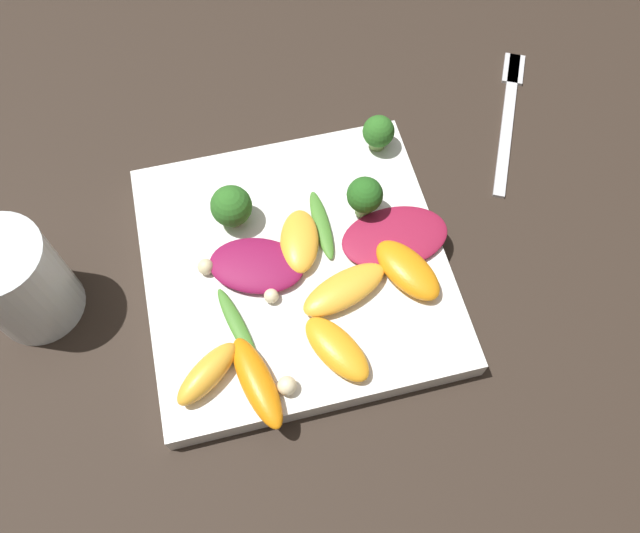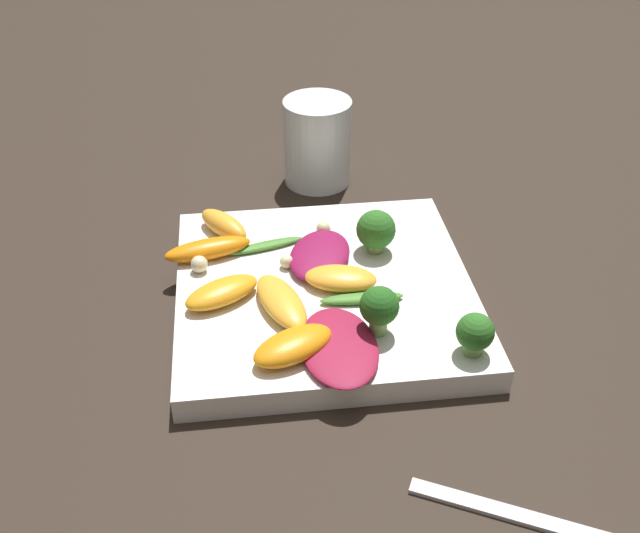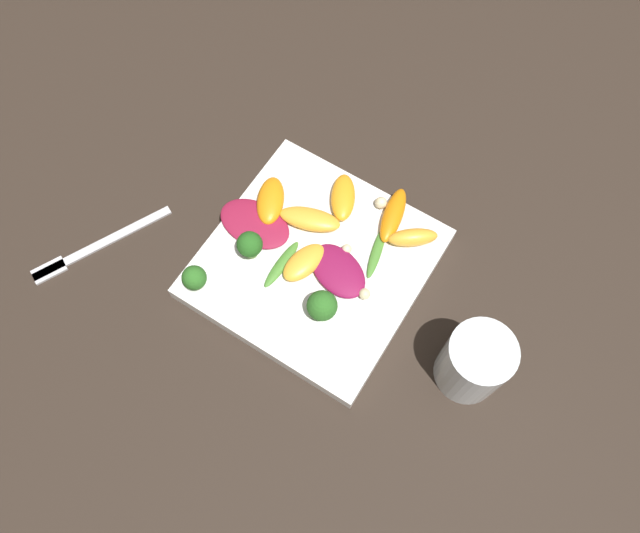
# 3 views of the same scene
# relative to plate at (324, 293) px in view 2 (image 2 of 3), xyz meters

# --- Properties ---
(ground_plane) EXTENTS (2.40, 2.40, 0.00)m
(ground_plane) POSITION_rel_plate_xyz_m (0.00, 0.00, -0.01)
(ground_plane) COLOR #2D231C
(plate) EXTENTS (0.25, 0.25, 0.02)m
(plate) POSITION_rel_plate_xyz_m (0.00, 0.00, 0.00)
(plate) COLOR white
(plate) RESTS_ON ground_plane
(drinking_glass) EXTENTS (0.07, 0.07, 0.09)m
(drinking_glass) POSITION_rel_plate_xyz_m (-0.02, -0.22, 0.04)
(drinking_glass) COLOR white
(drinking_glass) RESTS_ON ground_plane
(radicchio_leaf_0) EXTENTS (0.06, 0.09, 0.01)m
(radicchio_leaf_0) POSITION_rel_plate_xyz_m (0.00, 0.09, 0.02)
(radicchio_leaf_0) COLOR maroon
(radicchio_leaf_0) RESTS_ON plate
(radicchio_leaf_1) EXTENTS (0.08, 0.09, 0.01)m
(radicchio_leaf_1) POSITION_rel_plate_xyz_m (0.00, -0.03, 0.02)
(radicchio_leaf_1) COLOR maroon
(radicchio_leaf_1) RESTS_ON plate
(orange_segment_0) EXTENTS (0.08, 0.04, 0.02)m
(orange_segment_0) POSITION_rel_plate_xyz_m (0.10, -0.05, 0.02)
(orange_segment_0) COLOR orange
(orange_segment_0) RESTS_ON plate
(orange_segment_1) EXTENTS (0.07, 0.06, 0.02)m
(orange_segment_1) POSITION_rel_plate_xyz_m (0.09, 0.01, 0.02)
(orange_segment_1) COLOR orange
(orange_segment_1) RESTS_ON plate
(orange_segment_2) EXTENTS (0.05, 0.08, 0.02)m
(orange_segment_2) POSITION_rel_plate_xyz_m (0.04, 0.03, 0.02)
(orange_segment_2) COLOR #FCAD33
(orange_segment_2) RESTS_ON plate
(orange_segment_3) EXTENTS (0.07, 0.05, 0.02)m
(orange_segment_3) POSITION_rel_plate_xyz_m (-0.01, 0.01, 0.02)
(orange_segment_3) COLOR #FCAD33
(orange_segment_3) RESTS_ON plate
(orange_segment_4) EXTENTS (0.05, 0.06, 0.02)m
(orange_segment_4) POSITION_rel_plate_xyz_m (0.08, -0.09, 0.02)
(orange_segment_4) COLOR #FCAD33
(orange_segment_4) RESTS_ON plate
(orange_segment_5) EXTENTS (0.07, 0.06, 0.02)m
(orange_segment_5) POSITION_rel_plate_xyz_m (0.04, 0.09, 0.02)
(orange_segment_5) COLOR orange
(orange_segment_5) RESTS_ON plate
(broccoli_floret_0) EXTENTS (0.03, 0.03, 0.04)m
(broccoli_floret_0) POSITION_rel_plate_xyz_m (-0.03, 0.07, 0.04)
(broccoli_floret_0) COLOR #84AD5B
(broccoli_floret_0) RESTS_ON plate
(broccoli_floret_1) EXTENTS (0.04, 0.04, 0.04)m
(broccoli_floret_1) POSITION_rel_plate_xyz_m (-0.05, -0.04, 0.03)
(broccoli_floret_1) COLOR #84AD5B
(broccoli_floret_1) RESTS_ON plate
(broccoli_floret_2) EXTENTS (0.03, 0.03, 0.04)m
(broccoli_floret_2) POSITION_rel_plate_xyz_m (-0.10, 0.10, 0.03)
(broccoli_floret_2) COLOR #7A9E51
(broccoli_floret_2) RESTS_ON plate
(arugula_sprig_0) EXTENTS (0.07, 0.01, 0.01)m
(arugula_sprig_0) POSITION_rel_plate_xyz_m (-0.03, 0.03, 0.01)
(arugula_sprig_0) COLOR #47842D
(arugula_sprig_0) RESTS_ON plate
(arugula_sprig_1) EXTENTS (0.07, 0.03, 0.01)m
(arugula_sprig_1) POSITION_rel_plate_xyz_m (0.05, -0.06, 0.01)
(arugula_sprig_1) COLOR #47842D
(arugula_sprig_1) RESTS_ON plate
(macadamia_nut_0) EXTENTS (0.02, 0.02, 0.02)m
(macadamia_nut_0) POSITION_rel_plate_xyz_m (0.11, -0.03, 0.02)
(macadamia_nut_0) COLOR beige
(macadamia_nut_0) RESTS_ON plate
(macadamia_nut_1) EXTENTS (0.01, 0.01, 0.01)m
(macadamia_nut_1) POSITION_rel_plate_xyz_m (0.03, -0.03, 0.02)
(macadamia_nut_1) COLOR beige
(macadamia_nut_1) RESTS_ON plate
(macadamia_nut_2) EXTENTS (0.01, 0.01, 0.01)m
(macadamia_nut_2) POSITION_rel_plate_xyz_m (-0.01, -0.07, 0.02)
(macadamia_nut_2) COLOR beige
(macadamia_nut_2) RESTS_ON plate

